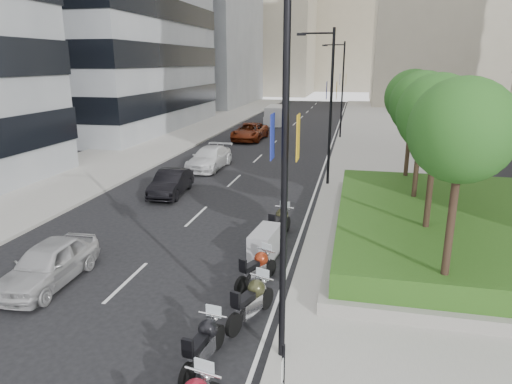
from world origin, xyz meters
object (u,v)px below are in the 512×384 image
(car_a, at_px, (48,264))
(car_c, at_px, (209,158))
(lamp_post_0, at_px, (278,161))
(car_d, at_px, (250,132))
(lamp_post_1, at_px, (328,100))
(motorcycle_3, at_px, (252,301))
(motorcycle_5, at_px, (265,245))
(lamp_post_2, at_px, (341,85))
(car_b, at_px, (171,183))
(motorcycle_6, at_px, (280,223))
(delivery_van, at_px, (275,116))
(motorcycle_2, at_px, (204,344))
(motorcycle_4, at_px, (257,268))

(car_a, bearing_deg, car_c, 89.05)
(car_a, bearing_deg, lamp_post_0, -17.57)
(car_a, bearing_deg, car_d, 88.93)
(lamp_post_0, distance_m, lamp_post_1, 17.00)
(motorcycle_3, bearing_deg, motorcycle_5, 25.97)
(lamp_post_2, relative_size, car_c, 1.76)
(lamp_post_1, relative_size, motorcycle_5, 4.38)
(car_b, distance_m, car_c, 6.73)
(car_c, bearing_deg, lamp_post_0, -64.98)
(motorcycle_3, bearing_deg, car_b, 51.82)
(motorcycle_6, xyz_separation_m, car_d, (-6.96, 24.27, 0.14))
(car_d, relative_size, delivery_van, 1.10)
(lamp_post_2, height_order, motorcycle_2, lamp_post_2)
(motorcycle_4, bearing_deg, lamp_post_0, -136.76)
(delivery_van, bearing_deg, car_c, -93.97)
(motorcycle_3, bearing_deg, motorcycle_4, 28.15)
(motorcycle_2, xyz_separation_m, car_b, (-6.62, 13.87, 0.09))
(lamp_post_1, bearing_deg, car_d, 118.22)
(car_d, bearing_deg, lamp_post_1, -59.90)
(motorcycle_3, height_order, motorcycle_4, motorcycle_3)
(motorcycle_5, height_order, car_c, car_c)
(car_a, height_order, car_d, car_d)
(lamp_post_0, xyz_separation_m, lamp_post_1, (0.00, 17.00, 0.00))
(motorcycle_2, distance_m, motorcycle_5, 6.46)
(lamp_post_2, bearing_deg, motorcycle_5, -92.80)
(motorcycle_3, bearing_deg, delivery_van, 28.99)
(car_a, xyz_separation_m, car_d, (-0.13, 29.95, 0.08))
(motorcycle_5, distance_m, car_a, 7.50)
(motorcycle_5, bearing_deg, motorcycle_2, -175.78)
(lamp_post_1, xyz_separation_m, delivery_van, (-7.83, 26.80, -4.06))
(car_d, bearing_deg, car_a, -87.87)
(motorcycle_3, xyz_separation_m, motorcycle_6, (-0.29, 6.46, 0.03))
(car_c, bearing_deg, lamp_post_2, 64.11)
(motorcycle_5, bearing_deg, delivery_van, 15.65)
(motorcycle_4, height_order, delivery_van, delivery_van)
(motorcycle_3, distance_m, motorcycle_4, 2.22)
(motorcycle_2, relative_size, motorcycle_6, 0.93)
(motorcycle_2, bearing_deg, car_d, 19.07)
(motorcycle_3, bearing_deg, car_a, 103.50)
(lamp_post_0, height_order, motorcycle_4, lamp_post_0)
(car_a, xyz_separation_m, car_c, (-0.11, 17.58, 0.02))
(car_a, bearing_deg, delivery_van, 88.33)
(lamp_post_0, xyz_separation_m, delivery_van, (-7.83, 43.80, -4.06))
(motorcycle_2, relative_size, delivery_van, 0.44)
(motorcycle_4, relative_size, car_b, 0.48)
(car_d, bearing_deg, car_b, -88.23)
(motorcycle_3, bearing_deg, motorcycle_6, 22.31)
(lamp_post_2, bearing_deg, lamp_post_1, -90.00)
(lamp_post_1, height_order, motorcycle_4, lamp_post_1)
(motorcycle_6, distance_m, car_b, 8.70)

